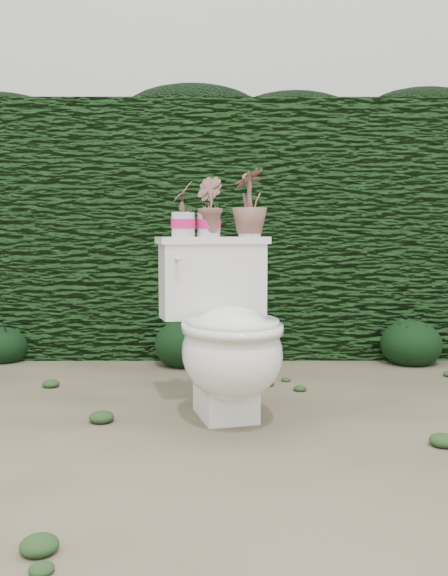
{
  "coord_description": "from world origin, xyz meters",
  "views": [
    {
      "loc": [
        0.14,
        -2.81,
        0.81
      ],
      "look_at": [
        0.15,
        0.02,
        0.55
      ],
      "focal_mm": 40.0,
      "sensor_mm": 36.0,
      "label": 1
    }
  ],
  "objects_px": {
    "potted_plant_left": "(183,211)",
    "potted_plant_center": "(209,208)",
    "potted_plant_right": "(250,205)",
    "toilet": "(227,337)"
  },
  "relations": [
    {
      "from": "potted_plant_left",
      "to": "potted_plant_center",
      "type": "xyz_separation_m",
      "value": [
        0.11,
        0.03,
        0.01
      ]
    },
    {
      "from": "potted_plant_left",
      "to": "toilet",
      "type": "bearing_deg",
      "value": 41.45
    },
    {
      "from": "potted_plant_left",
      "to": "potted_plant_center",
      "type": "bearing_deg",
      "value": 101.87
    },
    {
      "from": "toilet",
      "to": "potted_plant_left",
      "type": "height_order",
      "value": "potted_plant_left"
    },
    {
      "from": "potted_plant_left",
      "to": "potted_plant_right",
      "type": "height_order",
      "value": "potted_plant_right"
    },
    {
      "from": "potted_plant_left",
      "to": "potted_plant_right",
      "type": "bearing_deg",
      "value": 101.87
    },
    {
      "from": "potted_plant_right",
      "to": "potted_plant_center",
      "type": "bearing_deg",
      "value": -47.12
    },
    {
      "from": "potted_plant_center",
      "to": "toilet",
      "type": "bearing_deg",
      "value": 169.31
    },
    {
      "from": "potted_plant_center",
      "to": "potted_plant_right",
      "type": "height_order",
      "value": "potted_plant_right"
    },
    {
      "from": "toilet",
      "to": "potted_plant_center",
      "type": "relative_size",
      "value": 2.99
    }
  ]
}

